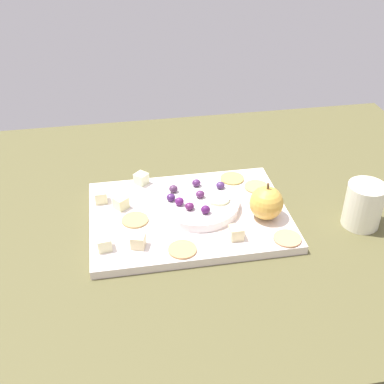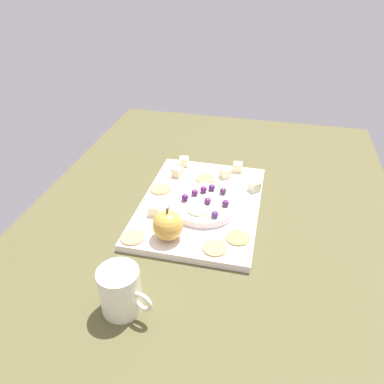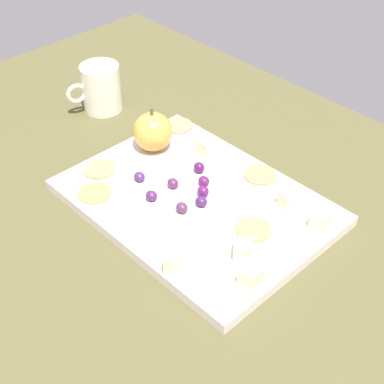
{
  "view_description": "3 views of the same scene",
  "coord_description": "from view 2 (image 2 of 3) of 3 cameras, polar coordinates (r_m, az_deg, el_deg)",
  "views": [
    {
      "loc": [
        -16.05,
        -82.26,
        64.21
      ],
      "look_at": [
        -1.9,
        -2.1,
        10.0
      ],
      "focal_mm": 45.93,
      "sensor_mm": 36.0,
      "label": 1
    },
    {
      "loc": [
        72.25,
        12.01,
        59.64
      ],
      "look_at": [
        -0.91,
        -4.93,
        9.79
      ],
      "focal_mm": 35.14,
      "sensor_mm": 36.0,
      "label": 2
    },
    {
      "loc": [
        -51.2,
        44.22,
        62.88
      ],
      "look_at": [
        -3.05,
        -2.0,
        7.92
      ],
      "focal_mm": 53.74,
      "sensor_mm": 36.0,
      "label": 3
    }
  ],
  "objects": [
    {
      "name": "cheese_cube_4",
      "position": [
        0.99,
        9.46,
        0.87
      ],
      "size": [
        3.52,
        3.52,
        2.49
      ],
      "primitive_type": "cube",
      "rotation": [
        0.0,
        0.0,
        0.77
      ],
      "color": "beige",
      "rests_on": "platter"
    },
    {
      "name": "grape_7",
      "position": [
        0.93,
        1.77,
        0.41
      ],
      "size": [
        1.84,
        1.66,
        1.68
      ],
      "primitive_type": "ellipsoid",
      "color": "#571A5A",
      "rests_on": "serving_dish"
    },
    {
      "name": "cracker_1",
      "position": [
        0.8,
        3.48,
        -8.47
      ],
      "size": [
        5.26,
        5.26,
        0.4
      ],
      "primitive_type": "cylinder",
      "color": "tan",
      "rests_on": "platter"
    },
    {
      "name": "platter",
      "position": [
        0.94,
        1.29,
        -1.99
      ],
      "size": [
        39.68,
        28.86,
        1.74
      ],
      "primitive_type": "cube",
      "color": "silver",
      "rests_on": "table"
    },
    {
      "name": "cheese_cube_5",
      "position": [
        0.89,
        -5.72,
        -2.74
      ],
      "size": [
        2.53,
        2.53,
        2.49
      ],
      "primitive_type": "cube",
      "rotation": [
        0.0,
        0.0,
        0.02
      ],
      "color": "beige",
      "rests_on": "platter"
    },
    {
      "name": "table",
      "position": [
        0.93,
        2.84,
        -4.65
      ],
      "size": [
        125.65,
        90.39,
        4.1
      ],
      "primitive_type": "cube",
      "color": "brown",
      "rests_on": "ground"
    },
    {
      "name": "grape_1",
      "position": [
        0.89,
        5.12,
        -1.65
      ],
      "size": [
        1.84,
        1.66,
        1.58
      ],
      "primitive_type": "ellipsoid",
      "color": "#4A2253",
      "rests_on": "serving_dish"
    },
    {
      "name": "grape_6",
      "position": [
        0.85,
        3.48,
        -3.39
      ],
      "size": [
        1.84,
        1.66,
        1.49
      ],
      "primitive_type": "ellipsoid",
      "color": "#46275D",
      "rests_on": "serving_dish"
    },
    {
      "name": "cheese_cube_0",
      "position": [
        1.07,
        6.94,
        3.76
      ],
      "size": [
        2.65,
        2.65,
        2.49
      ],
      "primitive_type": "cube",
      "rotation": [
        0.0,
        0.0,
        0.07
      ],
      "color": "beige",
      "rests_on": "platter"
    },
    {
      "name": "grape_4",
      "position": [
        0.93,
        4.73,
        0.19
      ],
      "size": [
        1.84,
        1.66,
        1.6
      ],
      "primitive_type": "ellipsoid",
      "color": "#4C2C4B",
      "rests_on": "serving_dish"
    },
    {
      "name": "serving_dish",
      "position": [
        0.91,
        1.82,
        -1.91
      ],
      "size": [
        16.85,
        16.85,
        1.85
      ],
      "primitive_type": "cylinder",
      "color": "silver",
      "rests_on": "platter"
    },
    {
      "name": "cheese_cube_1",
      "position": [
        1.09,
        -1.21,
        4.63
      ],
      "size": [
        2.84,
        2.84,
        2.49
      ],
      "primitive_type": "cube",
      "rotation": [
        0.0,
        0.0,
        0.15
      ],
      "color": "beige",
      "rests_on": "platter"
    },
    {
      "name": "grape_5",
      "position": [
        0.94,
        3.02,
        0.71
      ],
      "size": [
        1.84,
        1.66,
        1.55
      ],
      "primitive_type": "ellipsoid",
      "color": "#421E56",
      "rests_on": "serving_dish"
    },
    {
      "name": "cracker_2",
      "position": [
        1.03,
        2.06,
        2.04
      ],
      "size": [
        5.26,
        5.26,
        0.4
      ],
      "primitive_type": "cylinder",
      "color": "tan",
      "rests_on": "platter"
    },
    {
      "name": "grape_3",
      "position": [
        0.91,
        -1.03,
        -0.73
      ],
      "size": [
        1.84,
        1.66,
        1.73
      ],
      "primitive_type": "ellipsoid",
      "color": "#4A1751",
      "rests_on": "serving_dish"
    },
    {
      "name": "cracker_0",
      "position": [
        0.98,
        -4.81,
        0.44
      ],
      "size": [
        5.26,
        5.26,
        0.4
      ],
      "primitive_type": "cylinder",
      "color": "tan",
      "rests_on": "platter"
    },
    {
      "name": "apple_whole",
      "position": [
        0.81,
        -3.68,
        -5.07
      ],
      "size": [
        6.7,
        6.7,
        6.7
      ],
      "primitive_type": "sphere",
      "color": "gold",
      "rests_on": "platter"
    },
    {
      "name": "grape_0",
      "position": [
        0.89,
        2.35,
        -1.42
      ],
      "size": [
        1.84,
        1.66,
        1.54
      ],
      "primitive_type": "ellipsoid",
      "color": "#532452",
      "rests_on": "serving_dish"
    },
    {
      "name": "cracker_4",
      "position": [
        0.84,
        -9.03,
        -6.82
      ],
      "size": [
        5.26,
        5.26,
        0.4
      ],
      "primitive_type": "cylinder",
      "color": "tan",
      "rests_on": "platter"
    },
    {
      "name": "cheese_cube_3",
      "position": [
        1.03,
        5.03,
        2.89
      ],
      "size": [
        3.49,
        3.49,
        2.49
      ],
      "primitive_type": "cube",
      "rotation": [
        0.0,
        0.0,
        0.65
      ],
      "color": "beige",
      "rests_on": "platter"
    },
    {
      "name": "grape_2",
      "position": [
        0.92,
        0.41,
        -0.07
      ],
      "size": [
        1.84,
        1.66,
        1.5
      ],
      "primitive_type": "ellipsoid",
      "color": "#541B4B",
      "rests_on": "serving_dish"
    },
    {
      "name": "cheese_cube_2",
      "position": [
        1.04,
        -2.24,
        3.04
      ],
      "size": [
        3.1,
        3.1,
        2.49
      ],
      "primitive_type": "cube",
      "rotation": [
        0.0,
        0.0,
        1.28
      ],
      "color": "beige",
      "rests_on": "platter"
    },
    {
      "name": "apple_slice_0",
      "position": [
        0.87,
        0.89,
        -2.73
      ],
      "size": [
        4.61,
        4.61,
        0.6
      ],
      "primitive_type": "cylinder",
      "color": "beige",
      "rests_on": "serving_dish"
    },
    {
      "name": "cracker_3",
      "position": [
        0.83,
        6.94,
        -6.9
      ],
      "size": [
        5.26,
        5.26,
        0.4
      ],
      "primitive_type": "cylinder",
      "color": "#A8934F",
      "rests_on": "platter"
    },
    {
      "name": "cup",
      "position": [
        0.69,
        -10.77,
        -14.52
      ],
      "size": [
        7.4,
        10.41,
        9.13
      ],
      "color": "white",
      "rests_on": "table"
    },
    {
      "name": "apple_stem",
      "position": [
        0.79,
        -3.78,
        -2.82
      ],
      "size": [
        0.5,
        0.5,
        1.2
      ],
      "primitive_type": "cylinder",
      "color": "brown",
      "rests_on": "apple_whole"
    }
  ]
}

